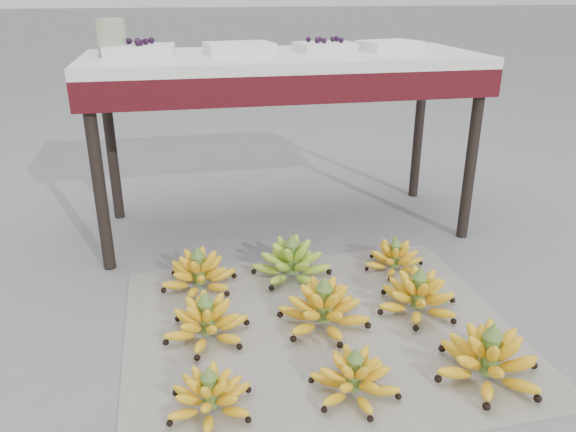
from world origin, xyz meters
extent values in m
plane|color=slate|center=(0.00, 0.00, 0.00)|extent=(60.00, 60.00, 0.00)
cube|color=silver|center=(0.05, 0.00, 0.00)|extent=(1.27, 1.07, 0.01)
ellipsoid|color=yellow|center=(-0.33, -0.31, 0.04)|extent=(0.28, 0.28, 0.07)
ellipsoid|color=yellow|center=(-0.33, -0.31, 0.07)|extent=(0.19, 0.19, 0.05)
ellipsoid|color=yellow|center=(-0.33, -0.31, 0.10)|extent=(0.13, 0.13, 0.04)
cylinder|color=#51732D|center=(-0.33, -0.31, 0.07)|extent=(0.04, 0.04, 0.10)
cone|color=#51732D|center=(-0.33, -0.31, 0.13)|extent=(0.05, 0.05, 0.03)
ellipsoid|color=yellow|center=(0.06, -0.32, 0.04)|extent=(0.32, 0.32, 0.07)
ellipsoid|color=yellow|center=(0.06, -0.32, 0.07)|extent=(0.22, 0.22, 0.05)
ellipsoid|color=yellow|center=(0.06, -0.32, 0.10)|extent=(0.15, 0.15, 0.05)
cylinder|color=#51732D|center=(0.06, -0.32, 0.07)|extent=(0.04, 0.04, 0.10)
cone|color=#51732D|center=(0.06, -0.32, 0.14)|extent=(0.05, 0.05, 0.04)
ellipsoid|color=yellow|center=(0.46, -0.34, 0.05)|extent=(0.33, 0.33, 0.09)
ellipsoid|color=yellow|center=(0.46, -0.34, 0.09)|extent=(0.23, 0.23, 0.07)
ellipsoid|color=yellow|center=(0.46, -0.34, 0.13)|extent=(0.15, 0.15, 0.06)
cylinder|color=#51732D|center=(0.46, -0.34, 0.09)|extent=(0.05, 0.05, 0.12)
cone|color=#51732D|center=(0.46, -0.34, 0.17)|extent=(0.06, 0.06, 0.05)
ellipsoid|color=yellow|center=(-0.31, 0.03, 0.05)|extent=(0.33, 0.33, 0.08)
ellipsoid|color=yellow|center=(-0.31, 0.03, 0.08)|extent=(0.23, 0.23, 0.06)
ellipsoid|color=yellow|center=(-0.31, 0.03, 0.12)|extent=(0.15, 0.15, 0.05)
cylinder|color=#51732D|center=(-0.31, 0.03, 0.08)|extent=(0.04, 0.04, 0.11)
cone|color=#51732D|center=(-0.31, 0.03, 0.15)|extent=(0.05, 0.05, 0.04)
ellipsoid|color=yellow|center=(0.07, 0.02, 0.05)|extent=(0.38, 0.38, 0.09)
ellipsoid|color=yellow|center=(0.07, 0.02, 0.09)|extent=(0.27, 0.27, 0.07)
ellipsoid|color=yellow|center=(0.07, 0.02, 0.13)|extent=(0.17, 0.17, 0.06)
cylinder|color=#51732D|center=(0.07, 0.02, 0.09)|extent=(0.05, 0.05, 0.12)
cone|color=#51732D|center=(0.07, 0.02, 0.17)|extent=(0.06, 0.06, 0.04)
ellipsoid|color=yellow|center=(0.41, 0.04, 0.05)|extent=(0.30, 0.30, 0.08)
ellipsoid|color=yellow|center=(0.41, 0.04, 0.08)|extent=(0.21, 0.21, 0.06)
ellipsoid|color=yellow|center=(0.41, 0.04, 0.12)|extent=(0.14, 0.14, 0.05)
cylinder|color=#51732D|center=(0.41, 0.04, 0.08)|extent=(0.05, 0.05, 0.11)
cone|color=#51732D|center=(0.41, 0.04, 0.16)|extent=(0.05, 0.05, 0.04)
ellipsoid|color=yellow|center=(-0.32, 0.36, 0.05)|extent=(0.29, 0.29, 0.08)
ellipsoid|color=yellow|center=(-0.32, 0.36, 0.08)|extent=(0.21, 0.21, 0.06)
ellipsoid|color=yellow|center=(-0.32, 0.36, 0.12)|extent=(0.13, 0.13, 0.05)
cylinder|color=#51732D|center=(-0.32, 0.36, 0.08)|extent=(0.04, 0.04, 0.11)
cone|color=#51732D|center=(-0.32, 0.36, 0.15)|extent=(0.05, 0.05, 0.04)
ellipsoid|color=#76B127|center=(0.03, 0.37, 0.05)|extent=(0.39, 0.39, 0.09)
ellipsoid|color=#76B127|center=(0.03, 0.37, 0.09)|extent=(0.28, 0.28, 0.07)
ellipsoid|color=#76B127|center=(0.03, 0.37, 0.12)|extent=(0.18, 0.18, 0.05)
cylinder|color=#51732D|center=(0.03, 0.37, 0.09)|extent=(0.05, 0.05, 0.12)
cone|color=#51732D|center=(0.03, 0.37, 0.17)|extent=(0.06, 0.06, 0.04)
ellipsoid|color=yellow|center=(0.44, 0.35, 0.04)|extent=(0.28, 0.28, 0.07)
ellipsoid|color=yellow|center=(0.44, 0.35, 0.07)|extent=(0.20, 0.20, 0.05)
ellipsoid|color=yellow|center=(0.44, 0.35, 0.10)|extent=(0.13, 0.13, 0.04)
cylinder|color=#51732D|center=(0.44, 0.35, 0.07)|extent=(0.04, 0.04, 0.09)
cone|color=#51732D|center=(0.44, 0.35, 0.13)|extent=(0.04, 0.04, 0.03)
cylinder|color=black|center=(-0.66, 0.60, 0.37)|extent=(0.05, 0.05, 0.74)
cylinder|color=black|center=(0.87, 0.60, 0.37)|extent=(0.05, 0.05, 0.74)
cylinder|color=black|center=(-0.66, 1.15, 0.37)|extent=(0.05, 0.05, 0.74)
cylinder|color=black|center=(0.87, 1.15, 0.37)|extent=(0.05, 0.05, 0.74)
cube|color=#480D11|center=(0.10, 0.87, 0.69)|extent=(1.64, 0.66, 0.11)
cube|color=silver|center=(0.10, 0.87, 0.77)|extent=(1.64, 0.66, 0.04)
cube|color=silver|center=(-0.48, 0.90, 0.81)|extent=(0.28, 0.21, 0.04)
sphere|color=black|center=(-0.53, 0.91, 0.84)|extent=(0.03, 0.03, 0.03)
sphere|color=black|center=(-0.55, 0.94, 0.84)|extent=(0.03, 0.03, 0.03)
sphere|color=black|center=(-0.52, 0.92, 0.84)|extent=(0.03, 0.03, 0.03)
sphere|color=black|center=(-0.48, 0.86, 0.84)|extent=(0.03, 0.03, 0.03)
sphere|color=black|center=(-0.48, 0.84, 0.84)|extent=(0.03, 0.03, 0.03)
sphere|color=black|center=(-0.43, 0.93, 0.84)|extent=(0.03, 0.03, 0.03)
sphere|color=black|center=(-0.45, 0.89, 0.84)|extent=(0.03, 0.03, 0.03)
sphere|color=black|center=(-0.49, 0.92, 0.84)|extent=(0.03, 0.03, 0.03)
sphere|color=black|center=(-0.47, 0.86, 0.84)|extent=(0.03, 0.03, 0.03)
cube|color=silver|center=(-0.08, 0.91, 0.81)|extent=(0.29, 0.23, 0.04)
cube|color=silver|center=(0.29, 0.91, 0.81)|extent=(0.26, 0.21, 0.04)
sphere|color=black|center=(0.35, 0.94, 0.84)|extent=(0.02, 0.02, 0.02)
sphere|color=black|center=(0.35, 0.87, 0.84)|extent=(0.02, 0.02, 0.02)
sphere|color=black|center=(0.22, 0.93, 0.84)|extent=(0.02, 0.02, 0.02)
sphere|color=black|center=(0.25, 0.87, 0.84)|extent=(0.02, 0.02, 0.02)
sphere|color=black|center=(0.35, 0.94, 0.84)|extent=(0.02, 0.02, 0.02)
sphere|color=black|center=(0.26, 0.92, 0.84)|extent=(0.02, 0.02, 0.02)
sphere|color=black|center=(0.28, 0.86, 0.84)|extent=(0.02, 0.02, 0.02)
sphere|color=black|center=(0.33, 0.92, 0.84)|extent=(0.02, 0.02, 0.02)
sphere|color=black|center=(0.27, 0.92, 0.84)|extent=(0.02, 0.02, 0.02)
cube|color=silver|center=(0.58, 0.90, 0.81)|extent=(0.28, 0.23, 0.04)
cylinder|color=#D9EEBD|center=(-0.58, 0.91, 0.86)|extent=(0.12, 0.12, 0.14)
camera|label=1|loc=(-0.37, -1.51, 1.05)|focal=35.00mm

